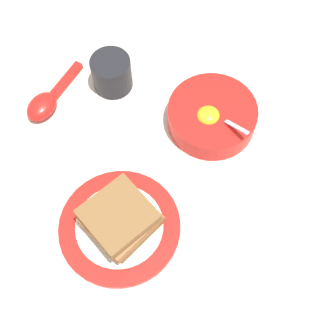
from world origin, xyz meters
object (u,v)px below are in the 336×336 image
object	(u,v)px
soup_spoon	(46,102)
toast_plate	(120,227)
toast_sandwich	(120,219)
drinking_cup	(112,73)
egg_bowl	(212,116)

from	to	relation	value
soup_spoon	toast_plate	bearing A→B (deg)	128.30
toast_sandwich	drinking_cup	bearing A→B (deg)	-77.28
toast_plate	soup_spoon	size ratio (longest dim) A/B	1.31
toast_sandwich	soup_spoon	distance (m)	0.28
drinking_cup	toast_plate	bearing A→B (deg)	101.84
toast_sandwich	egg_bowl	bearing A→B (deg)	-120.46
egg_bowl	toast_sandwich	bearing A→B (deg)	59.54
egg_bowl	drinking_cup	world-z (taller)	egg_bowl
toast_plate	toast_sandwich	distance (m)	0.04
soup_spoon	drinking_cup	world-z (taller)	drinking_cup
toast_plate	soup_spoon	bearing A→B (deg)	-51.70
egg_bowl	soup_spoon	world-z (taller)	egg_bowl
soup_spoon	drinking_cup	bearing A→B (deg)	-150.62
egg_bowl	soup_spoon	xyz separation A→B (m)	(0.31, 0.00, -0.01)
egg_bowl	soup_spoon	bearing A→B (deg)	0.06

